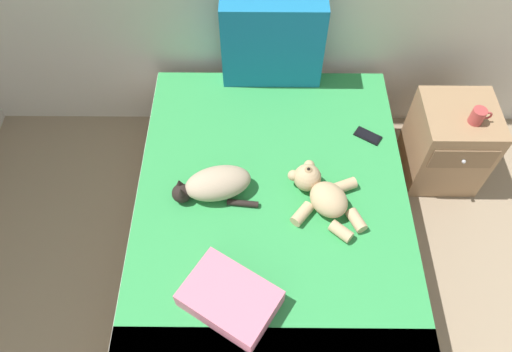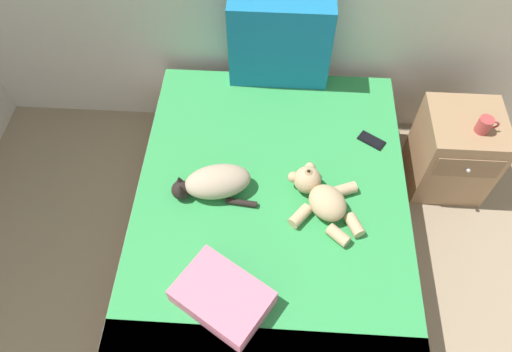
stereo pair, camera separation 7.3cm
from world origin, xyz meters
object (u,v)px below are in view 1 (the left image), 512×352
(cell_phone, at_px, (368,136))
(mug, at_px, (478,116))
(bed, at_px, (271,225))
(cat, at_px, (214,184))
(nightstand, at_px, (448,143))
(throw_pillow, at_px, (230,298))
(patterned_cushion, at_px, (273,45))
(teddy_bear, at_px, (322,194))

(cell_phone, distance_m, mug, 0.62)
(bed, relative_size, cat, 4.40)
(cat, relative_size, nightstand, 0.77)
(cat, bearing_deg, mug, 17.50)
(cat, relative_size, throw_pillow, 1.10)
(patterned_cushion, height_order, teddy_bear, patterned_cushion)
(nightstand, bearing_deg, cell_phone, -165.46)
(teddy_bear, bearing_deg, bed, 179.05)
(patterned_cushion, bearing_deg, mug, -18.16)
(teddy_bear, bearing_deg, throw_pillow, -129.30)
(nightstand, height_order, mug, mug)
(nightstand, bearing_deg, patterned_cushion, 164.45)
(patterned_cushion, relative_size, teddy_bear, 1.30)
(teddy_bear, relative_size, cell_phone, 2.75)
(bed, bearing_deg, cell_phone, 37.99)
(cat, distance_m, cell_phone, 0.93)
(throw_pillow, bearing_deg, teddy_bear, 50.70)
(patterned_cushion, relative_size, mug, 4.88)
(bed, height_order, cell_phone, cell_phone)
(patterned_cushion, relative_size, cell_phone, 3.59)
(patterned_cushion, xyz_separation_m, nightstand, (1.10, -0.31, -0.51))
(bed, distance_m, throw_pillow, 0.66)
(bed, distance_m, patterned_cushion, 1.03)
(bed, xyz_separation_m, patterned_cushion, (0.00, 0.88, 0.54))
(mug, bearing_deg, cat, -162.50)
(bed, relative_size, mug, 16.18)
(bed, relative_size, nightstand, 3.41)
(patterned_cushion, bearing_deg, teddy_bear, -74.47)
(patterned_cushion, xyz_separation_m, cell_phone, (0.54, -0.45, -0.26))
(bed, xyz_separation_m, nightstand, (1.11, 0.57, 0.03))
(teddy_bear, height_order, nightstand, teddy_bear)
(teddy_bear, bearing_deg, nightstand, 33.83)
(bed, height_order, throw_pillow, throw_pillow)
(cell_phone, distance_m, throw_pillow, 1.22)
(cat, relative_size, mug, 3.68)
(cell_phone, xyz_separation_m, throw_pillow, (-0.74, -0.97, 0.05))
(cell_phone, height_order, nightstand, nightstand)
(throw_pillow, bearing_deg, cell_phone, 52.76)
(throw_pillow, bearing_deg, cat, 99.72)
(cat, xyz_separation_m, throw_pillow, (0.10, -0.59, -0.02))
(cat, bearing_deg, patterned_cushion, 70.16)
(cat, height_order, teddy_bear, teddy_bear)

